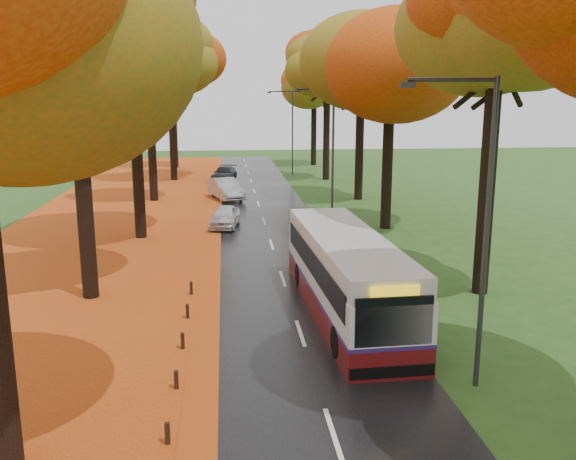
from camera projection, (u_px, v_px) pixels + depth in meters
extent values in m
cube|color=black|center=(270.00, 240.00, 32.27)|extent=(6.50, 90.00, 0.04)
cube|color=silver|center=(270.00, 240.00, 32.27)|extent=(0.12, 90.00, 0.01)
cube|color=maroon|center=(96.00, 245.00, 31.36)|extent=(12.00, 90.00, 0.02)
cube|color=orange|center=(212.00, 241.00, 31.96)|extent=(0.90, 90.00, 0.01)
cylinder|color=black|center=(83.00, 178.00, 22.28)|extent=(0.60, 0.60, 9.15)
ellipsoid|color=orange|center=(70.00, 14.00, 21.04)|extent=(8.00, 8.00, 6.24)
cylinder|color=black|center=(137.00, 164.00, 32.17)|extent=(0.60, 0.60, 8.00)
ellipsoid|color=orange|center=(132.00, 66.00, 31.09)|extent=(9.20, 9.20, 7.18)
cylinder|color=black|center=(151.00, 142.00, 43.70)|extent=(0.60, 0.60, 8.58)
ellipsoid|color=orange|center=(148.00, 64.00, 42.54)|extent=(8.00, 8.00, 6.24)
cylinder|color=black|center=(172.00, 129.00, 54.38)|extent=(0.60, 0.60, 9.15)
ellipsoid|color=orange|center=(169.00, 63.00, 53.14)|extent=(9.20, 9.20, 7.18)
cylinder|color=black|center=(174.00, 130.00, 64.15)|extent=(0.60, 0.60, 8.00)
ellipsoid|color=orange|center=(172.00, 81.00, 63.07)|extent=(8.00, 8.00, 6.24)
cylinder|color=black|center=(488.00, 175.00, 22.82)|extent=(0.60, 0.60, 9.22)
ellipsoid|color=#CC540F|center=(499.00, 14.00, 21.57)|extent=(8.20, 8.20, 6.40)
cylinder|color=black|center=(388.00, 157.00, 34.52)|extent=(0.60, 0.60, 8.19)
ellipsoid|color=#CC540F|center=(391.00, 64.00, 33.41)|extent=(9.20, 9.20, 7.18)
cylinder|color=black|center=(360.00, 140.00, 44.24)|extent=(0.60, 0.60, 8.70)
ellipsoid|color=#CC540F|center=(362.00, 63.00, 43.06)|extent=(8.20, 8.20, 6.40)
cylinder|color=black|center=(327.00, 129.00, 54.80)|extent=(0.60, 0.60, 9.22)
ellipsoid|color=#CC540F|center=(327.00, 62.00, 53.56)|extent=(9.20, 9.20, 7.18)
cylinder|color=black|center=(314.00, 127.00, 66.63)|extent=(0.60, 0.60, 8.19)
ellipsoid|color=#CC540F|center=(314.00, 79.00, 65.52)|extent=(8.20, 8.20, 6.40)
cube|color=black|center=(167.00, 434.00, 13.40)|extent=(0.11, 0.11, 0.52)
cube|color=black|center=(176.00, 380.00, 15.92)|extent=(0.11, 0.11, 0.52)
cube|color=black|center=(183.00, 341.00, 18.45)|extent=(0.11, 0.11, 0.52)
cube|color=black|center=(187.00, 311.00, 20.97)|extent=(0.11, 0.11, 0.52)
cube|color=black|center=(191.00, 288.00, 23.50)|extent=(0.11, 0.11, 0.52)
cylinder|color=#333538|center=(486.00, 239.00, 15.33)|extent=(0.14, 0.14, 8.00)
cylinder|color=#333538|center=(453.00, 80.00, 14.38)|extent=(2.20, 0.11, 0.11)
cube|color=#333538|center=(407.00, 85.00, 14.29)|extent=(0.35, 0.18, 0.14)
cylinder|color=#333538|center=(333.00, 155.00, 36.70)|extent=(0.14, 0.14, 8.00)
cylinder|color=#333538|center=(315.00, 89.00, 35.74)|extent=(2.20, 0.11, 0.11)
cube|color=#333538|center=(297.00, 91.00, 35.65)|extent=(0.35, 0.18, 0.14)
cylinder|color=#333538|center=(292.00, 133.00, 58.06)|extent=(0.14, 0.14, 8.00)
cylinder|color=#333538|center=(281.00, 91.00, 57.10)|extent=(2.20, 0.11, 0.11)
cube|color=#333538|center=(269.00, 93.00, 57.02)|extent=(0.35, 0.18, 0.14)
cube|color=#580D0F|center=(345.00, 301.00, 21.36)|extent=(2.85, 10.72, 0.87)
cube|color=silver|center=(346.00, 272.00, 21.13)|extent=(2.85, 10.72, 1.26)
cube|color=silver|center=(347.00, 245.00, 20.92)|extent=(2.80, 10.51, 0.68)
cube|color=navy|center=(346.00, 288.00, 21.26)|extent=(2.87, 10.74, 0.12)
cube|color=black|center=(346.00, 261.00, 21.05)|extent=(2.85, 9.87, 0.82)
cube|color=black|center=(394.00, 322.00, 15.99)|extent=(2.13, 0.15, 1.35)
cube|color=yellow|center=(395.00, 291.00, 15.80)|extent=(1.33, 0.11, 0.27)
cube|color=black|center=(392.00, 371.00, 16.31)|extent=(2.37, 0.22, 0.34)
cylinder|color=black|center=(338.00, 342.00, 17.71)|extent=(0.31, 0.98, 0.97)
cylinder|color=black|center=(410.00, 338.00, 18.01)|extent=(0.31, 0.98, 0.97)
cylinder|color=black|center=(300.00, 275.00, 24.28)|extent=(0.31, 0.98, 0.97)
cylinder|color=black|center=(353.00, 273.00, 24.59)|extent=(0.31, 0.98, 0.97)
imported|color=silver|center=(225.00, 216.00, 35.38)|extent=(2.04, 3.82, 1.24)
imported|color=gray|center=(226.00, 189.00, 44.92)|extent=(2.91, 4.84, 1.51)
imported|color=black|center=(224.00, 174.00, 54.65)|extent=(2.59, 4.57, 1.25)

